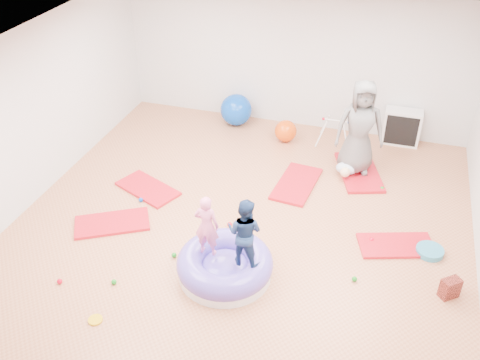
% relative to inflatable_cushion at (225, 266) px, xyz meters
% --- Properties ---
extents(room, '(7.01, 8.01, 2.81)m').
position_rel_inflatable_cushion_xyz_m(room, '(-0.11, 0.76, 1.23)').
color(room, '#A76142').
rests_on(room, ground).
extents(gym_mat_front_left, '(1.28, 1.07, 0.05)m').
position_rel_inflatable_cushion_xyz_m(gym_mat_front_left, '(-2.07, 0.54, -0.14)').
color(gym_mat_front_left, red).
rests_on(gym_mat_front_left, ground).
extents(gym_mat_mid_left, '(1.25, 0.96, 0.05)m').
position_rel_inflatable_cushion_xyz_m(gym_mat_mid_left, '(-1.94, 1.58, -0.14)').
color(gym_mat_mid_left, red).
rests_on(gym_mat_mid_left, ground).
extents(gym_mat_center_back, '(0.73, 1.27, 0.05)m').
position_rel_inflatable_cushion_xyz_m(gym_mat_center_back, '(0.49, 2.49, -0.14)').
color(gym_mat_center_back, red).
rests_on(gym_mat_center_back, ground).
extents(gym_mat_right, '(1.23, 0.87, 0.05)m').
position_rel_inflatable_cushion_xyz_m(gym_mat_right, '(2.26, 1.32, -0.14)').
color(gym_mat_right, red).
rests_on(gym_mat_right, ground).
extents(gym_mat_rear_right, '(1.05, 1.46, 0.05)m').
position_rel_inflatable_cushion_xyz_m(gym_mat_rear_right, '(1.49, 3.20, -0.14)').
color(gym_mat_rear_right, red).
rests_on(gym_mat_rear_right, ground).
extents(inflatable_cushion, '(1.35, 1.35, 0.42)m').
position_rel_inflatable_cushion_xyz_m(inflatable_cushion, '(0.00, 0.00, 0.00)').
color(inflatable_cushion, white).
rests_on(inflatable_cushion, ground).
extents(child_pink, '(0.34, 0.23, 0.94)m').
position_rel_inflatable_cushion_xyz_m(child_pink, '(-0.25, 0.01, 0.69)').
color(child_pink, pink).
rests_on(child_pink, inflatable_cushion).
extents(child_navy, '(0.54, 0.44, 1.02)m').
position_rel_inflatable_cushion_xyz_m(child_navy, '(0.29, -0.02, 0.73)').
color(child_navy, navy).
rests_on(child_navy, inflatable_cushion).
extents(adult_caregiver, '(0.95, 0.74, 1.72)m').
position_rel_inflatable_cushion_xyz_m(adult_caregiver, '(1.39, 3.21, 0.75)').
color(adult_caregiver, '#5B5B5B').
rests_on(adult_caregiver, gym_mat_rear_right).
extents(infant, '(0.38, 0.38, 0.22)m').
position_rel_inflatable_cushion_xyz_m(infant, '(1.27, 2.99, 0.00)').
color(infant, silver).
rests_on(infant, gym_mat_rear_right).
extents(ball_pit_balls, '(4.13, 3.69, 0.07)m').
position_rel_inflatable_cushion_xyz_m(ball_pit_balls, '(-0.08, 0.54, -0.13)').
color(ball_pit_balls, red).
rests_on(ball_pit_balls, ground).
extents(exercise_ball_blue, '(0.66, 0.66, 0.66)m').
position_rel_inflatable_cushion_xyz_m(exercise_ball_blue, '(-1.22, 4.36, 0.16)').
color(exercise_ball_blue, '#0741B2').
rests_on(exercise_ball_blue, ground).
extents(exercise_ball_orange, '(0.44, 0.44, 0.44)m').
position_rel_inflatable_cushion_xyz_m(exercise_ball_orange, '(-0.06, 3.97, 0.05)').
color(exercise_ball_orange, '#D6460A').
rests_on(exercise_ball_orange, ground).
extents(infant_play_gym, '(0.66, 0.63, 0.51)m').
position_rel_inflatable_cushion_xyz_m(infant_play_gym, '(0.88, 4.17, 0.17)').
color(infant_play_gym, white).
rests_on(infant_play_gym, ground).
extents(cube_shelf, '(0.70, 0.35, 0.70)m').
position_rel_inflatable_cushion_xyz_m(cube_shelf, '(2.12, 4.55, 0.19)').
color(cube_shelf, white).
rests_on(cube_shelf, ground).
extents(balance_disc, '(0.40, 0.40, 0.09)m').
position_rel_inflatable_cushion_xyz_m(balance_disc, '(2.74, 1.31, -0.12)').
color(balance_disc, teal).
rests_on(balance_disc, ground).
extents(backpack, '(0.29, 0.28, 0.29)m').
position_rel_inflatable_cushion_xyz_m(backpack, '(2.99, 0.49, -0.02)').
color(backpack, '#AD3527').
rests_on(backpack, ground).
extents(yellow_toy, '(0.18, 0.18, 0.03)m').
position_rel_inflatable_cushion_xyz_m(yellow_toy, '(-1.31, -1.29, -0.15)').
color(yellow_toy, yellow).
rests_on(yellow_toy, ground).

